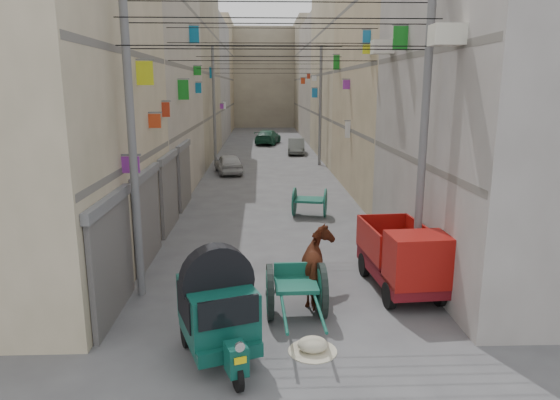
{
  "coord_description": "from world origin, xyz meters",
  "views": [
    {
      "loc": [
        -0.45,
        -6.3,
        5.28
      ],
      "look_at": [
        0.04,
        6.5,
        2.38
      ],
      "focal_mm": 32.0,
      "sensor_mm": 36.0,
      "label": 1
    }
  ],
  "objects_px": {
    "feed_sack": "(313,344)",
    "distant_car_white": "(229,164)",
    "distant_car_grey": "(296,146)",
    "distant_car_green": "(268,137)",
    "second_cart": "(310,201)",
    "mini_truck": "(406,263)",
    "tonga_cart": "(296,290)",
    "auto_rickshaw": "(218,307)",
    "horse": "(320,266)"
  },
  "relations": [
    {
      "from": "feed_sack",
      "to": "distant_car_white",
      "type": "relative_size",
      "value": 0.17
    },
    {
      "from": "distant_car_grey",
      "to": "distant_car_green",
      "type": "bearing_deg",
      "value": 110.73
    },
    {
      "from": "second_cart",
      "to": "feed_sack",
      "type": "xyz_separation_m",
      "value": [
        -0.99,
        -10.92,
        -0.49
      ]
    },
    {
      "from": "feed_sack",
      "to": "mini_truck",
      "type": "bearing_deg",
      "value": 45.81
    },
    {
      "from": "tonga_cart",
      "to": "distant_car_white",
      "type": "distance_m",
      "value": 20.42
    },
    {
      "from": "mini_truck",
      "to": "distant_car_green",
      "type": "xyz_separation_m",
      "value": [
        -3.03,
        35.61,
        -0.22
      ]
    },
    {
      "from": "auto_rickshaw",
      "to": "distant_car_white",
      "type": "height_order",
      "value": "auto_rickshaw"
    },
    {
      "from": "second_cart",
      "to": "horse",
      "type": "bearing_deg",
      "value": -81.56
    },
    {
      "from": "mini_truck",
      "to": "second_cart",
      "type": "height_order",
      "value": "mini_truck"
    },
    {
      "from": "horse",
      "to": "auto_rickshaw",
      "type": "bearing_deg",
      "value": 51.47
    },
    {
      "from": "tonga_cart",
      "to": "feed_sack",
      "type": "relative_size",
      "value": 4.66
    },
    {
      "from": "distant_car_green",
      "to": "mini_truck",
      "type": "bearing_deg",
      "value": 106.98
    },
    {
      "from": "mini_truck",
      "to": "distant_car_green",
      "type": "relative_size",
      "value": 0.74
    },
    {
      "from": "distant_car_green",
      "to": "horse",
      "type": "bearing_deg",
      "value": 103.42
    },
    {
      "from": "distant_car_grey",
      "to": "tonga_cart",
      "type": "bearing_deg",
      "value": -90.25
    },
    {
      "from": "feed_sack",
      "to": "distant_car_green",
      "type": "xyz_separation_m",
      "value": [
        -0.37,
        38.35,
        0.51
      ]
    },
    {
      "from": "auto_rickshaw",
      "to": "distant_car_green",
      "type": "xyz_separation_m",
      "value": [
        1.53,
        38.43,
        -0.37
      ]
    },
    {
      "from": "distant_car_white",
      "to": "feed_sack",
      "type": "bearing_deg",
      "value": 86.63
    },
    {
      "from": "horse",
      "to": "distant_car_white",
      "type": "relative_size",
      "value": 0.56
    },
    {
      "from": "second_cart",
      "to": "distant_car_grey",
      "type": "height_order",
      "value": "distant_car_grey"
    },
    {
      "from": "second_cart",
      "to": "feed_sack",
      "type": "distance_m",
      "value": 10.98
    },
    {
      "from": "feed_sack",
      "to": "horse",
      "type": "xyz_separation_m",
      "value": [
        0.45,
        2.63,
        0.71
      ]
    },
    {
      "from": "tonga_cart",
      "to": "distant_car_green",
      "type": "height_order",
      "value": "distant_car_green"
    },
    {
      "from": "tonga_cart",
      "to": "distant_car_green",
      "type": "xyz_separation_m",
      "value": [
        -0.13,
        36.79,
        -0.01
      ]
    },
    {
      "from": "auto_rickshaw",
      "to": "horse",
      "type": "relative_size",
      "value": 1.26
    },
    {
      "from": "distant_car_white",
      "to": "auto_rickshaw",
      "type": "bearing_deg",
      "value": 81.68
    },
    {
      "from": "tonga_cart",
      "to": "distant_car_white",
      "type": "xyz_separation_m",
      "value": [
        -2.81,
        20.22,
        -0.06
      ]
    },
    {
      "from": "second_cart",
      "to": "feed_sack",
      "type": "height_order",
      "value": "second_cart"
    },
    {
      "from": "tonga_cart",
      "to": "distant_car_grey",
      "type": "bearing_deg",
      "value": 84.54
    },
    {
      "from": "distant_car_grey",
      "to": "mini_truck",
      "type": "bearing_deg",
      "value": -84.58
    },
    {
      "from": "tonga_cart",
      "to": "distant_car_grey",
      "type": "relative_size",
      "value": 0.78
    },
    {
      "from": "tonga_cart",
      "to": "second_cart",
      "type": "relative_size",
      "value": 1.84
    },
    {
      "from": "second_cart",
      "to": "horse",
      "type": "xyz_separation_m",
      "value": [
        -0.54,
        -8.29,
        0.23
      ]
    },
    {
      "from": "horse",
      "to": "distant_car_grey",
      "type": "relative_size",
      "value": 0.55
    },
    {
      "from": "tonga_cart",
      "to": "distant_car_white",
      "type": "height_order",
      "value": "tonga_cart"
    },
    {
      "from": "distant_car_white",
      "to": "second_cart",
      "type": "bearing_deg",
      "value": 99.06
    },
    {
      "from": "mini_truck",
      "to": "feed_sack",
      "type": "distance_m",
      "value": 3.89
    },
    {
      "from": "tonga_cart",
      "to": "distant_car_green",
      "type": "bearing_deg",
      "value": 88.77
    },
    {
      "from": "mini_truck",
      "to": "distant_car_grey",
      "type": "bearing_deg",
      "value": 87.22
    },
    {
      "from": "tonga_cart",
      "to": "horse",
      "type": "xyz_separation_m",
      "value": [
        0.68,
        1.07,
        0.19
      ]
    },
    {
      "from": "feed_sack",
      "to": "distant_car_green",
      "type": "distance_m",
      "value": 38.36
    },
    {
      "from": "mini_truck",
      "to": "distant_car_green",
      "type": "bearing_deg",
      "value": 90.43
    },
    {
      "from": "distant_car_white",
      "to": "distant_car_green",
      "type": "bearing_deg",
      "value": -110.53
    },
    {
      "from": "distant_car_grey",
      "to": "second_cart",
      "type": "bearing_deg",
      "value": -88.65
    },
    {
      "from": "second_cart",
      "to": "feed_sack",
      "type": "bearing_deg",
      "value": -82.98
    },
    {
      "from": "distant_car_green",
      "to": "second_cart",
      "type": "bearing_deg",
      "value": 104.95
    },
    {
      "from": "second_cart",
      "to": "distant_car_green",
      "type": "xyz_separation_m",
      "value": [
        -1.36,
        27.43,
        0.03
      ]
    },
    {
      "from": "auto_rickshaw",
      "to": "mini_truck",
      "type": "xyz_separation_m",
      "value": [
        4.56,
        2.82,
        -0.15
      ]
    },
    {
      "from": "auto_rickshaw",
      "to": "distant_car_green",
      "type": "relative_size",
      "value": 0.56
    },
    {
      "from": "feed_sack",
      "to": "auto_rickshaw",
      "type": "bearing_deg",
      "value": -177.62
    }
  ]
}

